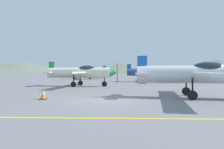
% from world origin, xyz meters
% --- Properties ---
extents(ground_plane, '(400.00, 400.00, 0.00)m').
position_xyz_m(ground_plane, '(0.00, 0.00, 0.00)').
color(ground_plane, slate).
extents(apron_line_near, '(80.00, 0.16, 0.01)m').
position_xyz_m(apron_line_near, '(0.00, -4.51, 0.01)').
color(apron_line_near, yellow).
rests_on(apron_line_near, ground_plane).
extents(apron_line_far, '(80.00, 0.16, 0.01)m').
position_xyz_m(apron_line_far, '(0.00, 8.31, 0.01)').
color(apron_line_far, yellow).
rests_on(apron_line_far, ground_plane).
extents(airplane_near, '(7.87, 9.01, 2.70)m').
position_xyz_m(airplane_near, '(5.72, 1.11, 1.52)').
color(airplane_near, silver).
rests_on(airplane_near, ground_plane).
extents(airplane_mid, '(7.87, 9.02, 2.70)m').
position_xyz_m(airplane_mid, '(-3.28, 10.02, 1.52)').
color(airplane_mid, silver).
rests_on(airplane_mid, ground_plane).
extents(airplane_far, '(7.80, 8.99, 2.70)m').
position_xyz_m(airplane_far, '(5.81, 19.08, 1.52)').
color(airplane_far, '#33478C').
rests_on(airplane_far, ground_plane).
extents(airplane_back, '(7.87, 9.01, 2.70)m').
position_xyz_m(airplane_back, '(-5.52, 28.48, 1.52)').
color(airplane_back, '#33478C').
rests_on(airplane_back, ground_plane).
extents(car_sedan, '(4.50, 4.07, 1.62)m').
position_xyz_m(car_sedan, '(6.83, 30.13, 0.84)').
color(car_sedan, white).
rests_on(car_sedan, ground_plane).
extents(traffic_cone_front, '(0.36, 0.36, 0.59)m').
position_xyz_m(traffic_cone_front, '(-3.76, 0.16, 0.29)').
color(traffic_cone_front, black).
rests_on(traffic_cone_front, ground_plane).
extents(hill_left, '(86.86, 86.86, 8.66)m').
position_xyz_m(hill_left, '(-77.80, 148.12, 4.33)').
color(hill_left, slate).
rests_on(hill_left, ground_plane).
extents(hill_centerleft, '(62.75, 62.75, 6.88)m').
position_xyz_m(hill_centerleft, '(4.09, 138.86, 3.44)').
color(hill_centerleft, slate).
rests_on(hill_centerleft, ground_plane).
extents(hill_centerright, '(52.92, 52.92, 9.06)m').
position_xyz_m(hill_centerright, '(70.80, 131.46, 4.53)').
color(hill_centerright, slate).
rests_on(hill_centerright, ground_plane).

